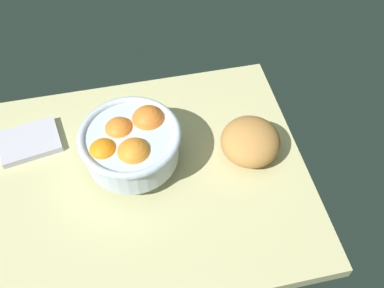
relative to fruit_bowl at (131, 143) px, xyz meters
The scene contains 4 objects.
ground_plane 10.94cm from the fruit_bowl, 143.74° to the right, with size 83.81×57.25×3.00cm, color #C7C18A.
fruit_bowl is the anchor object (origin of this frame).
bread_loaf 25.53cm from the fruit_bowl, ahead, with size 13.11×12.91×8.00cm, color #C28442.
napkin_folded 25.26cm from the fruit_bowl, 155.31° to the left, with size 13.03×9.91×1.53cm, color silver.
Camera 1 is at (6.15, -52.79, 79.31)cm, focal length 41.43 mm.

